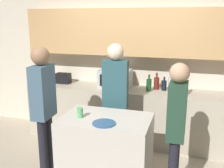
{
  "coord_description": "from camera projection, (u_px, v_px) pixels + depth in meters",
  "views": [
    {
      "loc": [
        0.88,
        -2.68,
        2.04
      ],
      "look_at": [
        -0.02,
        0.31,
        1.26
      ],
      "focal_mm": 42.0,
      "sensor_mm": 36.0,
      "label": 1
    }
  ],
  "objects": [
    {
      "name": "bottle_5",
      "position": [
        185.0,
        87.0,
        3.96
      ],
      "size": [
        0.09,
        0.09,
        0.3
      ],
      "color": "#472814",
      "rests_on": "back_counter"
    },
    {
      "name": "bottle_2",
      "position": [
        164.0,
        85.0,
        4.21
      ],
      "size": [
        0.08,
        0.08,
        0.22
      ],
      "color": "black",
      "rests_on": "back_counter"
    },
    {
      "name": "plate_on_island",
      "position": [
        104.0,
        123.0,
        2.9
      ],
      "size": [
        0.26,
        0.26,
        0.01
      ],
      "color": "#2D5684",
      "rests_on": "kitchen_island"
    },
    {
      "name": "person_center",
      "position": [
        176.0,
        123.0,
        2.83
      ],
      "size": [
        0.21,
        0.34,
        1.6
      ],
      "rotation": [
        0.0,
        0.0,
        1.56
      ],
      "color": "black",
      "rests_on": "ground_plane"
    },
    {
      "name": "bottle_1",
      "position": [
        156.0,
        83.0,
        4.27
      ],
      "size": [
        0.09,
        0.09,
        0.27
      ],
      "color": "maroon",
      "rests_on": "back_counter"
    },
    {
      "name": "back_counter",
      "position": [
        132.0,
        115.0,
        4.41
      ],
      "size": [
        3.6,
        0.62,
        0.91
      ],
      "color": "#B7AD99",
      "rests_on": "ground_plane"
    },
    {
      "name": "cup_0",
      "position": [
        80.0,
        113.0,
        3.08
      ],
      "size": [
        0.07,
        0.07,
        0.12
      ],
      "color": "#5EB66D",
      "rests_on": "kitchen_island"
    },
    {
      "name": "person_right",
      "position": [
        115.0,
        93.0,
        3.63
      ],
      "size": [
        0.36,
        0.23,
        1.72
      ],
      "rotation": [
        0.0,
        0.0,
        -3.05
      ],
      "color": "black",
      "rests_on": "ground_plane"
    },
    {
      "name": "bottle_0",
      "position": [
        149.0,
        85.0,
        4.17
      ],
      "size": [
        0.08,
        0.08,
        0.27
      ],
      "color": "#194723",
      "rests_on": "back_counter"
    },
    {
      "name": "bottle_4",
      "position": [
        177.0,
        86.0,
        4.13
      ],
      "size": [
        0.07,
        0.07,
        0.25
      ],
      "color": "silver",
      "rests_on": "back_counter"
    },
    {
      "name": "person_left",
      "position": [
        43.0,
        102.0,
        3.24
      ],
      "size": [
        0.23,
        0.35,
        1.72
      ],
      "rotation": [
        0.0,
        0.0,
        -1.54
      ],
      "color": "black",
      "rests_on": "ground_plane"
    },
    {
      "name": "back_wall",
      "position": [
        136.0,
        49.0,
        4.4
      ],
      "size": [
        6.4,
        0.4,
        2.7
      ],
      "color": "beige",
      "rests_on": "ground_plane"
    },
    {
      "name": "microwave",
      "position": [
        115.0,
        78.0,
        4.39
      ],
      "size": [
        0.52,
        0.39,
        0.3
      ],
      "color": "#B7BABC",
      "rests_on": "back_counter"
    },
    {
      "name": "toaster",
      "position": [
        63.0,
        78.0,
        4.68
      ],
      "size": [
        0.26,
        0.16,
        0.18
      ],
      "color": "black",
      "rests_on": "back_counter"
    },
    {
      "name": "kitchen_island",
      "position": [
        106.0,
        153.0,
        3.19
      ],
      "size": [
        1.05,
        0.7,
        0.91
      ],
      "color": "beige",
      "rests_on": "ground_plane"
    },
    {
      "name": "bottle_3",
      "position": [
        171.0,
        84.0,
        4.11
      ],
      "size": [
        0.08,
        0.08,
        0.32
      ],
      "color": "silver",
      "rests_on": "back_counter"
    }
  ]
}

